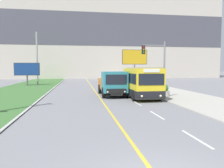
{
  "coord_description": "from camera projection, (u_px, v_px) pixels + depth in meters",
  "views": [
    {
      "loc": [
        -2.03,
        -4.99,
        2.92
      ],
      "look_at": [
        1.1,
        15.4,
        1.4
      ],
      "focal_mm": 35.0,
      "sensor_mm": 36.0,
      "label": 1
    }
  ],
  "objects": [
    {
      "name": "traffic_light_mast",
      "position": [
        157.0,
        62.0,
        20.4
      ],
      "size": [
        2.28,
        0.32,
        5.4
      ],
      "color": "slate",
      "rests_on": "ground_plane"
    },
    {
      "name": "car_distant",
      "position": [
        108.0,
        79.0,
        42.74
      ],
      "size": [
        1.8,
        4.3,
        1.45
      ],
      "color": "silver",
      "rests_on": "ground_plane"
    },
    {
      "name": "lane_marking_centre",
      "position": [
        144.0,
        144.0,
        8.35
      ],
      "size": [
        2.88,
        140.0,
        0.01
      ],
      "color": "gold",
      "rests_on": "ground_plane"
    },
    {
      "name": "planter_round_third",
      "position": [
        137.0,
        83.0,
        33.36
      ],
      "size": [
        1.11,
        1.11,
        1.27
      ],
      "color": "#B7B2A8",
      "rests_on": "sidewalk_right"
    },
    {
      "name": "billboard_small",
      "position": [
        27.0,
        70.0,
        35.87
      ],
      "size": [
        4.06,
        0.24,
        3.78
      ],
      "color": "#59595B",
      "rests_on": "ground_plane"
    },
    {
      "name": "billboard_large",
      "position": [
        135.0,
        58.0,
        41.7
      ],
      "size": [
        4.85,
        0.24,
        6.41
      ],
      "color": "#59595B",
      "rests_on": "ground_plane"
    },
    {
      "name": "utility_pole_far",
      "position": [
        37.0,
        58.0,
        37.8
      ],
      "size": [
        1.8,
        0.28,
        9.12
      ],
      "color": "#9E9E99",
      "rests_on": "ground_plane"
    },
    {
      "name": "apartment_block_background",
      "position": [
        85.0,
        33.0,
        62.64
      ],
      "size": [
        80.0,
        8.04,
        25.67
      ],
      "color": "beige",
      "rests_on": "ground_plane"
    },
    {
      "name": "city_bus",
      "position": [
        142.0,
        83.0,
        20.76
      ],
      "size": [
        2.66,
        5.43,
        2.96
      ],
      "color": "yellow",
      "rests_on": "ground_plane"
    },
    {
      "name": "planter_round_second",
      "position": [
        148.0,
        86.0,
        27.96
      ],
      "size": [
        1.06,
        1.06,
        1.18
      ],
      "color": "#B7B2A8",
      "rests_on": "sidewalk_right"
    },
    {
      "name": "planter_round_near",
      "position": [
        164.0,
        90.0,
        22.54
      ],
      "size": [
        1.07,
        1.07,
        1.19
      ],
      "color": "#B7B2A8",
      "rests_on": "sidewalk_right"
    },
    {
      "name": "dump_truck",
      "position": [
        113.0,
        84.0,
        22.3
      ],
      "size": [
        2.45,
        6.76,
        2.56
      ],
      "color": "black",
      "rests_on": "ground_plane"
    }
  ]
}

